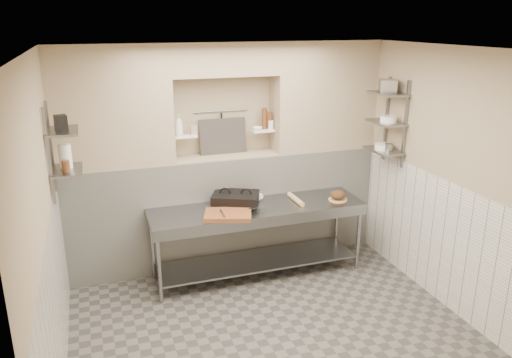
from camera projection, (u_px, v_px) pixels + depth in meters
name	position (u px, v px, depth m)	size (l,w,h in m)	color
floor	(273.00, 335.00, 5.13)	(4.00, 3.90, 0.10)	#55504B
ceiling	(277.00, 43.00, 4.24)	(4.00, 3.90, 0.10)	silver
wall_left	(39.00, 231.00, 4.06)	(0.10, 3.90, 2.80)	tan
wall_right	(454.00, 181.00, 5.31)	(0.10, 3.90, 2.80)	tan
wall_back	(220.00, 152.00, 6.49)	(4.00, 0.10, 2.80)	tan
wall_front	(397.00, 318.00, 2.88)	(4.00, 0.10, 2.80)	tan
backwall_lower	(226.00, 209.00, 6.48)	(4.00, 0.40, 1.40)	silver
alcove_sill	(225.00, 156.00, 6.26)	(1.30, 0.40, 0.02)	tan
backwall_pillar_left	(111.00, 107.00, 5.65)	(1.35, 0.40, 1.40)	tan
backwall_pillar_right	(323.00, 96.00, 6.46)	(1.35, 0.40, 1.40)	tan
backwall_header	(223.00, 59.00, 5.90)	(1.30, 0.40, 0.40)	tan
wainscot_left	(58.00, 305.00, 4.29)	(0.02, 3.90, 1.40)	silver
wainscot_right	(442.00, 242.00, 5.51)	(0.02, 3.90, 1.40)	silver
alcove_shelf_left	(185.00, 136.00, 6.02)	(0.28, 0.16, 0.03)	white
alcove_shelf_right	(263.00, 131.00, 6.33)	(0.28, 0.16, 0.03)	white
utensil_rail	(221.00, 111.00, 6.25)	(0.02, 0.02, 0.70)	gray
hanging_steel	(222.00, 125.00, 6.28)	(0.02, 0.02, 0.30)	black
splash_panel	(223.00, 136.00, 6.28)	(0.60, 0.02, 0.45)	#383330
shelf_rail_left_a	(51.00, 147.00, 5.09)	(0.03, 0.03, 0.95)	slate
shelf_rail_left_b	(49.00, 157.00, 4.73)	(0.03, 0.03, 0.95)	slate
wall_shelf_left_lower	(67.00, 170.00, 5.01)	(0.30, 0.50, 0.03)	slate
wall_shelf_left_upper	(62.00, 131.00, 4.89)	(0.30, 0.50, 0.03)	slate
shelf_rail_right_a	(386.00, 119.00, 6.28)	(0.03, 0.03, 1.05)	slate
shelf_rail_right_b	(405.00, 125.00, 5.92)	(0.03, 0.03, 1.05)	slate
wall_shelf_right_lower	(384.00, 150.00, 6.16)	(0.30, 0.50, 0.03)	slate
wall_shelf_right_mid	(386.00, 122.00, 6.06)	(0.30, 0.50, 0.03)	slate
wall_shelf_right_upper	(388.00, 94.00, 5.95)	(0.30, 0.50, 0.03)	slate
prep_table	(258.00, 227.00, 6.06)	(2.60, 0.70, 0.90)	gray
panini_press	(236.00, 199.00, 6.02)	(0.66, 0.58, 0.15)	black
cutting_board	(228.00, 215.00, 5.68)	(0.53, 0.37, 0.05)	brown
knife_blade	(258.00, 208.00, 5.82)	(0.23, 0.03, 0.01)	gray
tongs	(223.00, 214.00, 5.62)	(0.02, 0.02, 0.23)	gray
mixing_bowl	(254.00, 198.00, 6.20)	(0.23, 0.23, 0.06)	white
rolling_pin	(296.00, 199.00, 6.15)	(0.06, 0.06, 0.40)	#DBB479
bread_board	(338.00, 200.00, 6.20)	(0.23, 0.23, 0.01)	#DBB479
bread_loaf	(338.00, 195.00, 6.18)	(0.19, 0.19, 0.11)	#4C2D19
bottle_soap	(179.00, 125.00, 5.94)	(0.10, 0.10, 0.26)	white
jar_alcove	(194.00, 130.00, 6.03)	(0.08, 0.08, 0.11)	tan
bowl_alcove	(258.00, 129.00, 6.29)	(0.12, 0.12, 0.04)	white
condiment_a	(270.00, 120.00, 6.32)	(0.06, 0.06, 0.22)	#542F18
condiment_b	(264.00, 119.00, 6.33)	(0.07, 0.07, 0.26)	#542F18
condiment_c	(271.00, 125.00, 6.32)	(0.07, 0.07, 0.11)	white
jug_left	(65.00, 156.00, 5.00)	(0.12, 0.12, 0.25)	white
jar_left	(66.00, 166.00, 4.90)	(0.08, 0.08, 0.11)	#542F18
box_left_upper	(61.00, 123.00, 4.81)	(0.11, 0.11, 0.16)	black
bowl_right	(384.00, 147.00, 6.15)	(0.22, 0.22, 0.07)	white
canister_right	(389.00, 148.00, 6.05)	(0.10, 0.10, 0.10)	gray
bowl_right_mid	(388.00, 119.00, 6.00)	(0.20, 0.20, 0.07)	white
basket_right	(388.00, 86.00, 5.95)	(0.19, 0.23, 0.15)	gray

